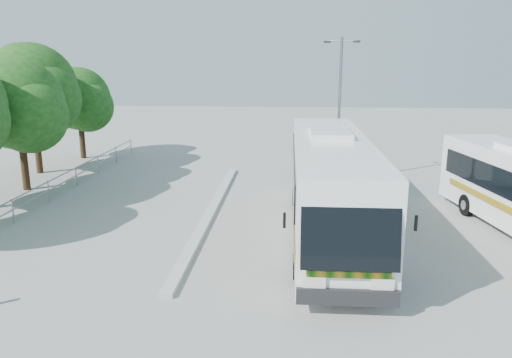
# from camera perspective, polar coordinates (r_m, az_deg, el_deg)

# --- Properties ---
(ground) EXTENTS (100.00, 100.00, 0.00)m
(ground) POSITION_cam_1_polar(r_m,az_deg,el_deg) (19.47, 0.68, -5.71)
(ground) COLOR #979792
(ground) RESTS_ON ground
(kerb_divider) EXTENTS (0.40, 16.00, 0.15)m
(kerb_divider) POSITION_cam_1_polar(r_m,az_deg,el_deg) (21.58, -5.11, -3.60)
(kerb_divider) COLOR #B2B2AD
(kerb_divider) RESTS_ON ground
(railing) EXTENTS (0.06, 22.00, 1.00)m
(railing) POSITION_cam_1_polar(r_m,az_deg,el_deg) (25.59, -21.68, -0.24)
(railing) COLOR gray
(railing) RESTS_ON ground
(tree_far_c) EXTENTS (4.97, 4.69, 6.49)m
(tree_far_c) POSITION_cam_1_polar(r_m,az_deg,el_deg) (27.00, -25.43, 7.68)
(tree_far_c) COLOR #382314
(tree_far_c) RESTS_ON ground
(tree_far_d) EXTENTS (5.62, 5.30, 7.33)m
(tree_far_d) POSITION_cam_1_polar(r_m,az_deg,el_deg) (30.77, -24.13, 9.42)
(tree_far_d) COLOR #382314
(tree_far_d) RESTS_ON ground
(tree_far_e) EXTENTS (4.54, 4.28, 5.92)m
(tree_far_e) POSITION_cam_1_polar(r_m,az_deg,el_deg) (34.58, -19.48, 8.62)
(tree_far_e) COLOR #382314
(tree_far_e) RESTS_ON ground
(coach_main) EXTENTS (2.79, 13.00, 3.60)m
(coach_main) POSITION_cam_1_polar(r_m,az_deg,el_deg) (18.63, 8.48, -0.41)
(coach_main) COLOR white
(coach_main) RESTS_ON ground
(lamppost) EXTENTS (1.80, 0.69, 7.50)m
(lamppost) POSITION_cam_1_polar(r_m,az_deg,el_deg) (26.50, 9.51, 8.45)
(lamppost) COLOR gray
(lamppost) RESTS_ON ground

